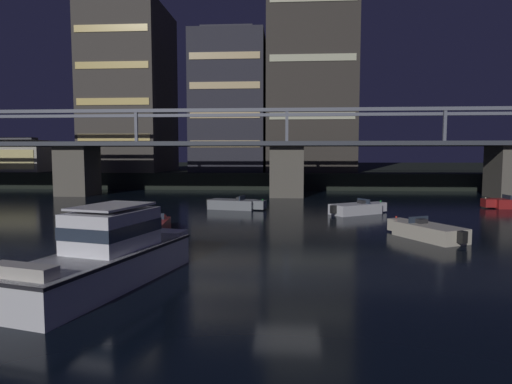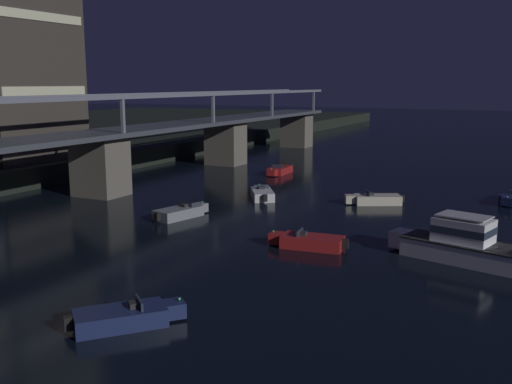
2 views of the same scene
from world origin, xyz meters
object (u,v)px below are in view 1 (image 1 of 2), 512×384
Objects in this scene: waterfront_pavilion at (8,156)px; speedboat_far_left at (357,209)px; speedboat_near_center at (427,231)px; speedboat_mid_center at (235,204)px; cabin_cruiser_near_left at (108,254)px; speedboat_mid_right at (151,228)px; river_bridge at (287,159)px; tower_west_tall at (230,103)px; tower_central at (311,38)px; tower_west_low at (131,90)px.

waterfront_pavilion reaches higher than speedboat_far_left.
speedboat_near_center is 10.22m from speedboat_far_left.
speedboat_mid_center is at bearing 166.61° from speedboat_far_left.
cabin_cruiser_near_left is at bearing -146.46° from speedboat_near_center.
river_bridge is at bearing 72.00° from speedboat_mid_right.
speedboat_mid_right is at bearing -89.45° from tower_west_tall.
river_bridge is 18.69m from tower_west_tall.
waterfront_pavilion is 2.37× the size of speedboat_mid_right.
speedboat_mid_right is at bearing -143.43° from speedboat_far_left.
speedboat_far_left is at bearing 58.32° from cabin_cruiser_near_left.
speedboat_near_center is at bearing -72.45° from river_bridge.
tower_west_tall is 0.52× the size of tower_central.
speedboat_mid_right is at bearing -105.81° from speedboat_mid_center.
river_bridge is 41.57m from waterfront_pavilion.
tower_central reaches higher than speedboat_mid_center.
speedboat_mid_right is (0.37, -38.94, -11.53)m from tower_west_tall.
speedboat_near_center is 0.95× the size of speedboat_mid_center.
tower_west_tall is 43.70m from speedboat_near_center.
cabin_cruiser_near_left is (33.40, -45.41, -3.39)m from waterfront_pavilion.
tower_central is (3.30, 15.17, 16.82)m from river_bridge.
tower_west_tall is 2.11× the size of cabin_cruiser_near_left.
tower_west_tall reaches higher than speedboat_far_left.
speedboat_far_left is (28.09, -28.84, -13.55)m from tower_west_low.
speedboat_far_left is at bearing 102.13° from speedboat_near_center.
tower_central is 4.04× the size of cabin_cruiser_near_left.
speedboat_mid_center and speedboat_mid_right have the same top height.
tower_west_low is 4.96× the size of speedboat_far_left.
river_bridge is at bearing 79.15° from cabin_cruiser_near_left.
tower_west_tall is 3.80× the size of speedboat_mid_center.
cabin_cruiser_near_left is 22.71m from speedboat_far_left.
speedboat_mid_center is (-12.00, 12.34, 0.00)m from speedboat_near_center.
tower_west_tall is at bearing 90.55° from speedboat_mid_right.
speedboat_far_left is at bearing -68.81° from river_bridge.
speedboat_near_center is at bearing -45.79° from speedboat_mid_center.
tower_central is 7.24× the size of speedboat_mid_right.
cabin_cruiser_near_left is (1.77, -48.38, -10.89)m from tower_west_tall.
waterfront_pavilion is at bearing 150.07° from speedboat_far_left.
tower_central is at bearing 1.14° from tower_west_low.
tower_west_low is at bearing 134.25° from speedboat_far_left.
river_bridge is at bearing 107.55° from speedboat_near_center.
tower_central reaches higher than speedboat_far_left.
tower_central is at bearing 78.70° from cabin_cruiser_near_left.
waterfront_pavilion is at bearing 146.19° from speedboat_mid_center.
waterfront_pavilion is 1.32× the size of cabin_cruiser_near_left.
tower_central reaches higher than speedboat_near_center.
tower_west_low is at bearing -178.86° from tower_central.
tower_west_low reaches higher than speedboat_far_left.
speedboat_far_left is at bearing -85.72° from tower_central.
river_bridge is 19.30× the size of speedboat_mid_right.
tower_west_low is 4.58× the size of speedboat_mid_center.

